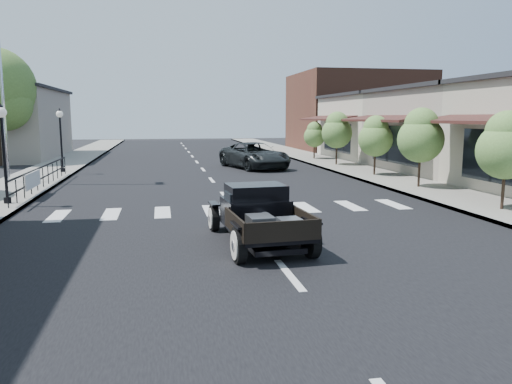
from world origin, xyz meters
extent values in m
plane|color=black|center=(0.00, 0.00, 0.00)|extent=(120.00, 120.00, 0.00)
cube|color=black|center=(0.00, 15.00, 0.01)|extent=(14.00, 80.00, 0.02)
cube|color=gray|center=(-8.50, 15.00, 0.07)|extent=(3.00, 80.00, 0.15)
cube|color=gray|center=(8.50, 15.00, 0.07)|extent=(3.00, 80.00, 0.15)
cube|color=#A89B8D|center=(15.00, 13.00, 2.25)|extent=(10.00, 9.00, 4.50)
cube|color=#BAAF9D|center=(15.00, 22.00, 2.25)|extent=(10.00, 9.00, 4.50)
cube|color=brown|center=(15.50, 32.00, 3.50)|extent=(11.00, 10.00, 7.00)
imported|color=black|center=(3.10, 17.23, 0.77)|extent=(3.99, 6.03, 1.54)
camera|label=1|loc=(-2.40, -12.10, 3.07)|focal=35.00mm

